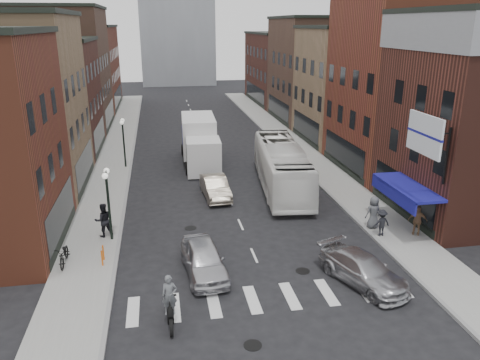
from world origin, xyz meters
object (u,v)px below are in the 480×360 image
Objects in this scene: bike_rack at (103,255)px; ped_right_a at (381,223)px; parked_bicycle at (64,254)px; billboard_sign at (426,136)px; sedan_left_near at (204,259)px; streetlamp_far at (123,134)px; sedan_left_far at (215,187)px; motorcycle_rider at (170,302)px; ped_right_b at (418,221)px; streetlamp_near at (107,192)px; transit_bus at (282,166)px; box_truck at (200,142)px; curb_car at (363,270)px; ped_right_c at (373,212)px; ped_left_solo at (103,220)px.

ped_right_a is at bearing 2.04° from bike_rack.
billboard_sign is at bearing -3.81° from parked_bicycle.
streetlamp_far is at bearing 99.05° from sedan_left_near.
sedan_left_near is at bearing -103.72° from sedan_left_far.
motorcycle_rider is 15.02m from ped_right_b.
sedan_left_far is at bearing -52.01° from ped_right_a.
transit_bus is (11.46, 6.91, -1.25)m from streetlamp_near.
streetlamp_far is at bearing -176.37° from box_truck.
curb_car is at bearing -17.69° from bike_rack.
motorcycle_rider is (2.94, -8.18, -1.88)m from streetlamp_near.
ped_right_c is (16.87, 1.41, 0.45)m from parked_bicycle.
motorcycle_rider is at bearing -107.78° from sedan_left_far.
ped_right_c is (-1.17, 2.42, -5.03)m from billboard_sign.
sedan_left_near is at bearing -19.31° from bike_rack.
streetlamp_near reaches higher than sedan_left_far.
bike_rack is 10.90m from sedan_left_far.
box_truck is 4.09× the size of motorcycle_rider.
streetlamp_far is 2.66× the size of ped_right_a.
curb_car is at bearing -60.13° from streetlamp_far.
ped_right_b is (13.88, 5.74, -0.02)m from motorcycle_rider.
bike_rack is 18.07m from box_truck.
box_truck is 4.66× the size of parked_bicycle.
parked_bicycle is 1.00× the size of ped_left_solo.
parked_bicycle is at bearing 42.87° from ped_left_solo.
motorcycle_rider is at bearing -119.60° from sedan_left_near.
sedan_left_far is at bearing -51.26° from streetlamp_far.
ped_right_c is at bearing 115.74° from billboard_sign.
box_truck is 21.42m from curb_car.
streetlamp_far is 16.87m from bike_rack.
billboard_sign is 14.77m from motorcycle_rider.
sedan_left_near reaches higher than bike_rack.
ped_left_solo is 15.45m from ped_right_a.
ped_right_a is (11.86, 6.01, -0.11)m from motorcycle_rider.
ped_left_solo reaches higher than ped_right_c.
transit_bus is (11.66, 9.61, 1.11)m from bike_rack.
streetlamp_near is at bearing 50.02° from parked_bicycle.
transit_bus reaches higher than ped_right_b.
curb_car is (7.13, -2.12, -0.08)m from sedan_left_near.
parked_bicycle is (-2.05, -16.49, -2.25)m from streetlamp_far.
curb_car is at bearing -72.49° from box_truck.
curb_car is 6.25m from ped_right_c.
ped_left_solo is at bearing 111.77° from motorcycle_rider.
streetlamp_near reaches higher than curb_car.
streetlamp_near is 2.66× the size of ped_right_a.
box_truck is 17.48m from ped_right_c.
ped_left_solo is (-16.41, 3.96, -5.02)m from billboard_sign.
ped_right_b is (5.03, 4.08, 0.33)m from curb_car.
streetlamp_near is (-15.99, 3.50, -3.22)m from billboard_sign.
ped_right_c is at bearing -4.17° from streetlamp_near.
bike_rack is 0.46× the size of ped_right_b.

